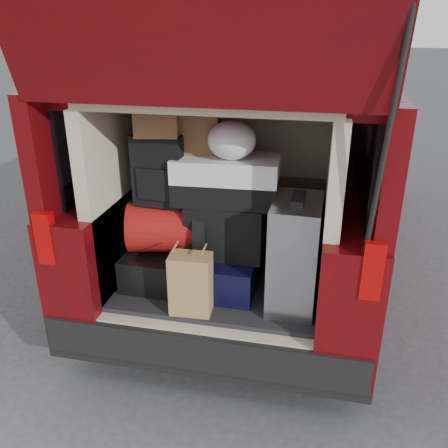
{
  "coord_description": "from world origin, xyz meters",
  "views": [
    {
      "loc": [
        0.59,
        -2.41,
        2.12
      ],
      "look_at": [
        0.02,
        0.2,
        0.96
      ],
      "focal_mm": 38.0,
      "sensor_mm": 36.0,
      "label": 1
    }
  ],
  "objects_px": {
    "red_duffel": "(168,227)",
    "twotone_duffel": "(226,180)",
    "black_hardshell": "(162,263)",
    "navy_hardshell": "(224,270)",
    "kraft_bag": "(191,284)",
    "silver_roller": "(295,254)",
    "black_soft_case": "(227,228)",
    "backpack": "(160,170)"
  },
  "relations": [
    {
      "from": "navy_hardshell",
      "to": "backpack",
      "type": "relative_size",
      "value": 1.19
    },
    {
      "from": "navy_hardshell",
      "to": "silver_roller",
      "type": "height_order",
      "value": "silver_roller"
    },
    {
      "from": "kraft_bag",
      "to": "backpack",
      "type": "height_order",
      "value": "backpack"
    },
    {
      "from": "black_hardshell",
      "to": "red_duffel",
      "type": "xyz_separation_m",
      "value": [
        0.06,
        -0.01,
        0.27
      ]
    },
    {
      "from": "black_hardshell",
      "to": "black_soft_case",
      "type": "relative_size",
      "value": 1.15
    },
    {
      "from": "black_soft_case",
      "to": "twotone_duffel",
      "type": "bearing_deg",
      "value": 111.9
    },
    {
      "from": "red_duffel",
      "to": "silver_roller",
      "type": "bearing_deg",
      "value": -19.4
    },
    {
      "from": "twotone_duffel",
      "to": "kraft_bag",
      "type": "bearing_deg",
      "value": -111.6
    },
    {
      "from": "black_hardshell",
      "to": "navy_hardshell",
      "type": "relative_size",
      "value": 1.06
    },
    {
      "from": "silver_roller",
      "to": "red_duffel",
      "type": "relative_size",
      "value": 1.34
    },
    {
      "from": "backpack",
      "to": "twotone_duffel",
      "type": "distance_m",
      "value": 0.4
    },
    {
      "from": "silver_roller",
      "to": "red_duffel",
      "type": "height_order",
      "value": "silver_roller"
    },
    {
      "from": "red_duffel",
      "to": "twotone_duffel",
      "type": "bearing_deg",
      "value": -5.2
    },
    {
      "from": "black_soft_case",
      "to": "backpack",
      "type": "height_order",
      "value": "backpack"
    },
    {
      "from": "black_soft_case",
      "to": "backpack",
      "type": "bearing_deg",
      "value": -175.82
    },
    {
      "from": "black_hardshell",
      "to": "red_duffel",
      "type": "bearing_deg",
      "value": -9.19
    },
    {
      "from": "navy_hardshell",
      "to": "silver_roller",
      "type": "distance_m",
      "value": 0.5
    },
    {
      "from": "black_soft_case",
      "to": "red_duffel",
      "type": "bearing_deg",
      "value": -175.84
    },
    {
      "from": "silver_roller",
      "to": "black_soft_case",
      "type": "xyz_separation_m",
      "value": [
        -0.43,
        0.13,
        0.06
      ]
    },
    {
      "from": "black_soft_case",
      "to": "twotone_duffel",
      "type": "height_order",
      "value": "twotone_duffel"
    },
    {
      "from": "twotone_duffel",
      "to": "black_soft_case",
      "type": "bearing_deg",
      "value": -72.03
    },
    {
      "from": "black_soft_case",
      "to": "backpack",
      "type": "relative_size",
      "value": 1.1
    },
    {
      "from": "kraft_bag",
      "to": "twotone_duffel",
      "type": "relative_size",
      "value": 0.59
    },
    {
      "from": "red_duffel",
      "to": "black_soft_case",
      "type": "bearing_deg",
      "value": -8.64
    },
    {
      "from": "silver_roller",
      "to": "twotone_duffel",
      "type": "bearing_deg",
      "value": 162.52
    },
    {
      "from": "navy_hardshell",
      "to": "red_duffel",
      "type": "height_order",
      "value": "red_duffel"
    },
    {
      "from": "red_duffel",
      "to": "backpack",
      "type": "distance_m",
      "value": 0.37
    },
    {
      "from": "navy_hardshell",
      "to": "red_duffel",
      "type": "bearing_deg",
      "value": 179.72
    },
    {
      "from": "red_duffel",
      "to": "backpack",
      "type": "relative_size",
      "value": 1.14
    },
    {
      "from": "silver_roller",
      "to": "navy_hardshell",
      "type": "bearing_deg",
      "value": 168.01
    },
    {
      "from": "navy_hardshell",
      "to": "black_hardshell",
      "type": "bearing_deg",
      "value": 178.32
    },
    {
      "from": "kraft_bag",
      "to": "navy_hardshell",
      "type": "bearing_deg",
      "value": 65.6
    },
    {
      "from": "black_hardshell",
      "to": "kraft_bag",
      "type": "bearing_deg",
      "value": -47.58
    },
    {
      "from": "black_soft_case",
      "to": "backpack",
      "type": "xyz_separation_m",
      "value": [
        -0.4,
        -0.02,
        0.35
      ]
    },
    {
      "from": "navy_hardshell",
      "to": "kraft_bag",
      "type": "xyz_separation_m",
      "value": [
        -0.13,
        -0.32,
        0.07
      ]
    },
    {
      "from": "black_soft_case",
      "to": "twotone_duffel",
      "type": "distance_m",
      "value": 0.31
    },
    {
      "from": "navy_hardshell",
      "to": "twotone_duffel",
      "type": "height_order",
      "value": "twotone_duffel"
    },
    {
      "from": "kraft_bag",
      "to": "red_duffel",
      "type": "relative_size",
      "value": 0.75
    },
    {
      "from": "red_duffel",
      "to": "navy_hardshell",
      "type": "bearing_deg",
      "value": -12.35
    },
    {
      "from": "silver_roller",
      "to": "twotone_duffel",
      "type": "height_order",
      "value": "twotone_duffel"
    },
    {
      "from": "black_hardshell",
      "to": "backpack",
      "type": "xyz_separation_m",
      "value": [
        0.03,
        -0.01,
        0.64
      ]
    },
    {
      "from": "silver_roller",
      "to": "black_soft_case",
      "type": "distance_m",
      "value": 0.45
    }
  ]
}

